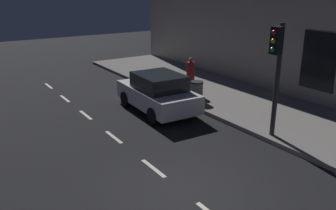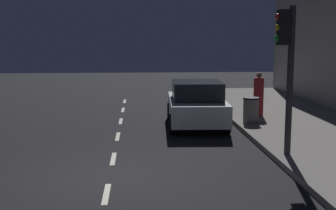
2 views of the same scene
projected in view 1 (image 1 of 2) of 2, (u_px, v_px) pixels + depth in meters
name	position (u px, v px, depth m)	size (l,w,h in m)	color
ground_plane	(187.00, 195.00, 8.61)	(60.00, 60.00, 0.00)	black
traffic_light	(277.00, 63.00, 10.93)	(0.50, 0.32, 3.66)	#2D2D30
parked_car_1	(158.00, 93.00, 14.18)	(2.08, 4.00, 1.58)	silver
pedestrian_0	(190.00, 77.00, 16.30)	(0.50, 0.50, 1.63)	maroon
trash_bin	(197.00, 91.00, 15.11)	(0.56, 0.56, 0.87)	slate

